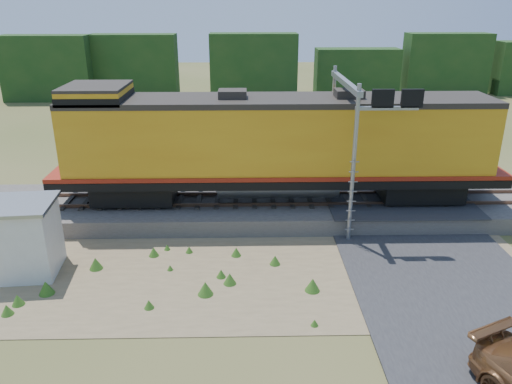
{
  "coord_description": "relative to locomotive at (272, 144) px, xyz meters",
  "views": [
    {
      "loc": [
        -0.41,
        -16.52,
        9.97
      ],
      "look_at": [
        0.02,
        3.0,
        2.4
      ],
      "focal_mm": 35.0,
      "sensor_mm": 36.0,
      "label": 1
    }
  ],
  "objects": [
    {
      "name": "ground",
      "position": [
        -0.83,
        -6.0,
        -3.65
      ],
      "size": [
        140.0,
        140.0,
        0.0
      ],
      "primitive_type": "plane",
      "color": "#475123",
      "rests_on": "ground"
    },
    {
      "name": "ballast",
      "position": [
        -0.83,
        0.0,
        -3.25
      ],
      "size": [
        70.0,
        5.0,
        0.8
      ],
      "primitive_type": "cube",
      "color": "slate",
      "rests_on": "ground"
    },
    {
      "name": "rails",
      "position": [
        -0.83,
        0.0,
        -2.77
      ],
      "size": [
        70.0,
        1.54,
        0.16
      ],
      "color": "brown",
      "rests_on": "ballast"
    },
    {
      "name": "dirt_shoulder",
      "position": [
        -2.83,
        -5.5,
        -3.63
      ],
      "size": [
        26.0,
        8.0,
        0.03
      ],
      "primitive_type": "cube",
      "color": "#8C7754",
      "rests_on": "ground"
    },
    {
      "name": "road",
      "position": [
        6.17,
        -5.26,
        -3.56
      ],
      "size": [
        7.0,
        66.0,
        0.86
      ],
      "color": "#38383A",
      "rests_on": "ground"
    },
    {
      "name": "tree_line_north",
      "position": [
        -0.83,
        32.0,
        -0.58
      ],
      "size": [
        130.0,
        3.0,
        6.5
      ],
      "color": "#173A15",
      "rests_on": "ground"
    },
    {
      "name": "weed_clumps",
      "position": [
        -4.33,
        -5.9,
        -3.65
      ],
      "size": [
        15.0,
        6.2,
        0.56
      ],
      "primitive_type": null,
      "color": "#34641C",
      "rests_on": "ground"
    },
    {
      "name": "locomotive",
      "position": [
        0.0,
        0.0,
        0.0
      ],
      "size": [
        21.11,
        3.22,
        5.45
      ],
      "color": "black",
      "rests_on": "rails"
    },
    {
      "name": "shed",
      "position": [
        -9.7,
        -5.26,
        -2.17
      ],
      "size": [
        2.66,
        2.66,
        2.91
      ],
      "rotation": [
        0.0,
        0.0,
        0.09
      ],
      "color": "silver",
      "rests_on": "ground"
    },
    {
      "name": "signal_gantry",
      "position": [
        3.62,
        -0.66,
        1.52
      ],
      "size": [
        2.72,
        6.2,
        6.87
      ],
      "color": "gray",
      "rests_on": "ground"
    }
  ]
}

